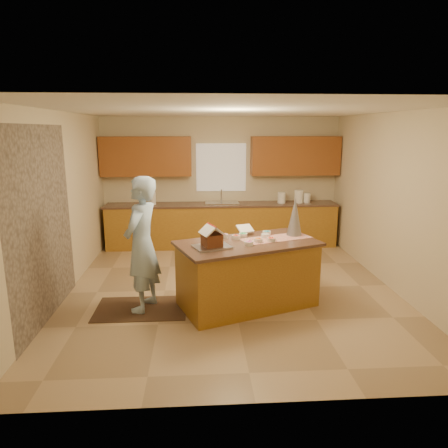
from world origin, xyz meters
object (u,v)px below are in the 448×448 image
(boy, at_px, (142,244))
(gingerbread_house, at_px, (212,238))
(tinsel_tree, at_px, (295,217))
(island_base, at_px, (247,275))

(boy, xyz_separation_m, gingerbread_house, (0.93, -0.20, 0.13))
(boy, bearing_deg, tinsel_tree, 117.96)
(island_base, distance_m, tinsel_tree, 1.10)
(island_base, relative_size, boy, 0.99)
(tinsel_tree, bearing_deg, gingerbread_house, -155.20)
(boy, distance_m, gingerbread_house, 0.96)
(island_base, bearing_deg, boy, 161.11)
(island_base, xyz_separation_m, boy, (-1.43, -0.04, 0.49))
(boy, bearing_deg, gingerbread_house, 96.21)
(tinsel_tree, distance_m, boy, 2.20)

